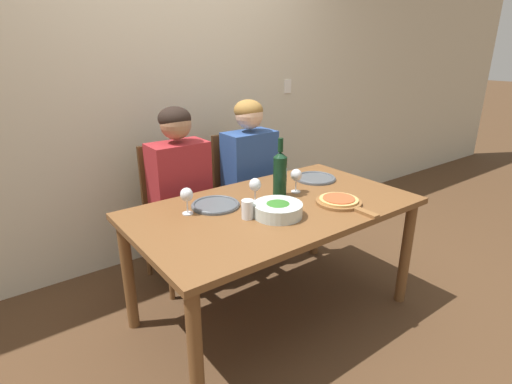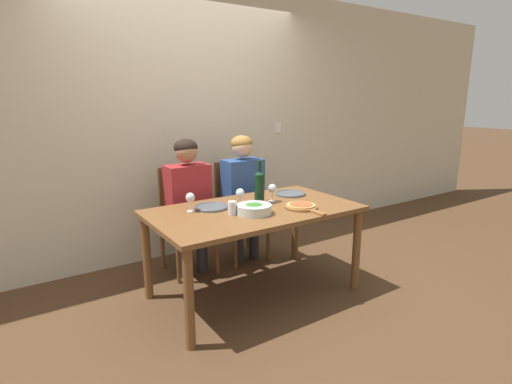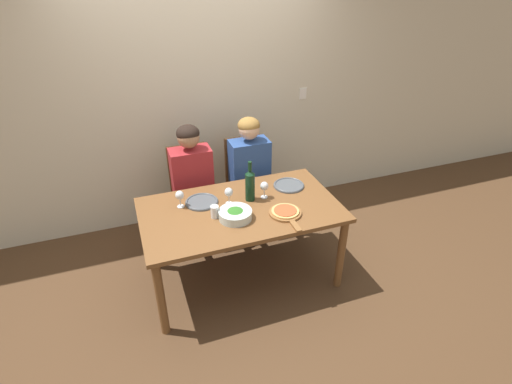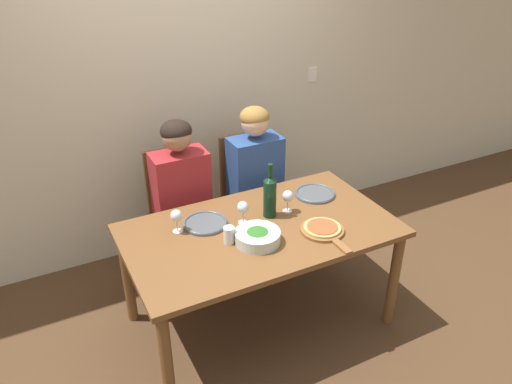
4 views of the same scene
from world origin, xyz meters
name	(u,v)px [view 2 (image 2 of 4)]	position (x,y,z in m)	size (l,w,h in m)	color
ground_plane	(254,293)	(0.00, 0.00, 0.00)	(40.00, 40.00, 0.00)	#4C331E
back_wall	(188,122)	(0.00, 1.20, 1.35)	(10.00, 0.06, 2.70)	beige
dining_table	(254,219)	(0.00, 0.00, 0.65)	(1.64, 0.93, 0.73)	brown
chair_left	(185,215)	(-0.26, 0.78, 0.52)	(0.42, 0.42, 0.97)	brown
chair_right	(238,206)	(0.31, 0.78, 0.52)	(0.42, 0.42, 0.97)	brown
person_woman	(189,194)	(-0.26, 0.67, 0.75)	(0.47, 0.51, 1.24)	#28282D
person_man	(244,186)	(0.31, 0.67, 0.75)	(0.47, 0.51, 1.24)	#28282D
wine_bottle	(259,186)	(0.12, 0.10, 0.88)	(0.08, 0.08, 0.36)	black
broccoli_bowl	(254,209)	(-0.08, -0.13, 0.77)	(0.27, 0.27, 0.08)	silver
dinner_plate_left	(211,207)	(-0.28, 0.19, 0.74)	(0.28, 0.28, 0.02)	#4C5156
dinner_plate_right	(290,193)	(0.52, 0.20, 0.74)	(0.28, 0.28, 0.02)	#4C5156
pizza_on_board	(302,206)	(0.32, -0.21, 0.75)	(0.26, 0.40, 0.04)	brown
wine_glass_left	(190,199)	(-0.46, 0.19, 0.84)	(0.07, 0.07, 0.15)	silver
wine_glass_right	(272,189)	(0.24, 0.09, 0.84)	(0.07, 0.07, 0.15)	silver
wine_glass_centre	(240,194)	(-0.07, 0.10, 0.84)	(0.07, 0.07, 0.15)	silver
water_tumbler	(232,208)	(-0.23, -0.05, 0.79)	(0.07, 0.07, 0.10)	silver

